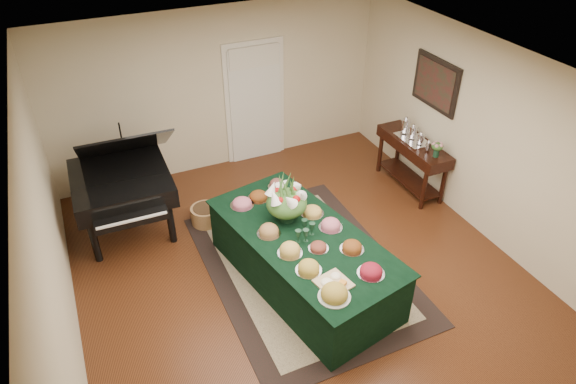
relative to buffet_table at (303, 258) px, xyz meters
name	(u,v)px	position (x,y,z in m)	size (l,w,h in m)	color
ground	(297,269)	(0.04, 0.23, -0.39)	(6.00, 6.00, 0.00)	black
area_rug	(303,267)	(0.11, 0.21, -0.38)	(2.36, 3.30, 0.01)	black
kitchen_doorway	(255,103)	(0.64, 3.20, 0.64)	(1.05, 0.07, 2.10)	silver
buffet_table	(303,258)	(0.00, 0.00, 0.00)	(1.74, 2.84, 0.77)	black
food_platters	(303,234)	(-0.02, -0.04, 0.43)	(1.16, 2.43, 0.12)	silver
cutting_board	(333,281)	(-0.07, -0.87, 0.41)	(0.40, 0.40, 0.10)	tan
green_goblets	(305,231)	(0.00, -0.05, 0.47)	(0.29, 0.25, 0.18)	#13311F
floral_centerpiece	(287,199)	(-0.06, 0.37, 0.69)	(0.53, 0.53, 0.53)	#13311F
grand_piano	(122,182)	(-1.80, 2.02, 0.42)	(1.45, 1.61, 1.63)	black
wicker_basket	(206,215)	(-0.77, 1.69, -0.25)	(0.43, 0.43, 0.27)	#A06F40
mahogany_sideboard	(413,151)	(2.53, 1.27, 0.27)	(0.45, 1.42, 0.84)	black
tea_service	(415,134)	(2.53, 1.29, 0.57)	(0.34, 0.74, 0.30)	silver
pink_bouquet	(437,147)	(2.53, 0.75, 0.62)	(0.19, 0.19, 0.24)	#13311F
wall_painting	(436,83)	(2.75, 1.27, 1.36)	(0.05, 0.95, 0.75)	black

